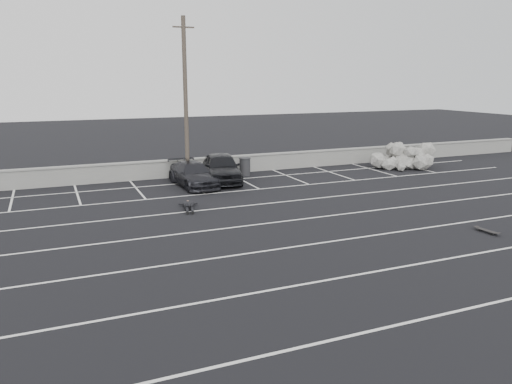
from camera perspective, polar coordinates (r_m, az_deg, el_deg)
name	(u,v)px	position (r m, az deg, el deg)	size (l,w,h in m)	color
ground	(333,241)	(18.28, 8.74, -5.60)	(120.00, 120.00, 0.00)	black
seawall	(212,165)	(30.59, -5.02, 3.05)	(50.00, 0.45, 1.06)	gray
stall_lines	(278,212)	(21.94, 2.55, -2.30)	(36.00, 20.05, 0.01)	silver
car_left	(221,167)	(28.29, -3.98, 2.83)	(1.93, 4.81, 1.64)	black
car_right	(193,174)	(27.31, -7.18, 2.01)	(1.80, 4.43, 1.29)	black
utility_pole	(186,99)	(28.91, -8.05, 10.48)	(1.21, 0.24, 9.08)	#4C4238
trash_bin	(245,167)	(30.06, -1.28, 2.93)	(0.93, 0.93, 1.08)	#29292C
riprap_pile	(406,160)	(34.32, 16.80, 3.47)	(5.27, 3.82, 1.27)	#9B9891
person	(188,203)	(22.79, -7.73, -1.25)	(1.34, 2.41, 0.45)	black
skateboard	(487,231)	(20.94, 24.89, -4.05)	(0.30, 0.89, 0.10)	black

